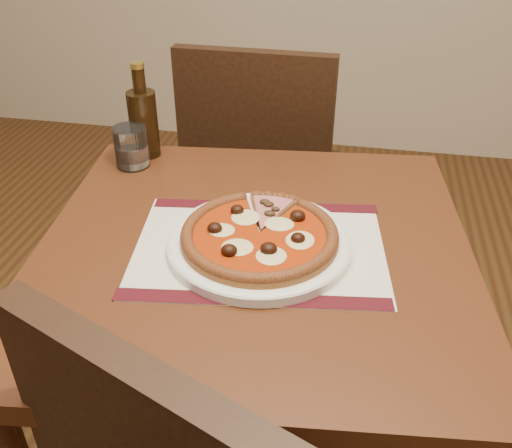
{
  "coord_description": "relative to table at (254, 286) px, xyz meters",
  "views": [
    {
      "loc": [
        0.34,
        0.07,
        1.36
      ],
      "look_at": [
        0.17,
        0.95,
        0.78
      ],
      "focal_mm": 40.0,
      "sensor_mm": 36.0,
      "label": 1
    }
  ],
  "objects": [
    {
      "name": "chair_far",
      "position": [
        -0.12,
        0.71,
        -0.12
      ],
      "size": [
        0.45,
        0.45,
        0.93
      ],
      "rotation": [
        0.0,
        0.0,
        3.12
      ],
      "color": "black",
      "rests_on": "ground"
    },
    {
      "name": "bottle",
      "position": [
        -0.33,
        0.32,
        0.19
      ],
      "size": [
        0.07,
        0.07,
        0.22
      ],
      "color": "#331F0C",
      "rests_on": "table"
    },
    {
      "name": "pizza",
      "position": [
        0.01,
        -0.01,
        0.13
      ],
      "size": [
        0.29,
        0.29,
        0.04
      ],
      "color": "brown",
      "rests_on": "plate"
    },
    {
      "name": "placemat",
      "position": [
        0.01,
        -0.01,
        0.1
      ],
      "size": [
        0.49,
        0.38,
        0.0
      ],
      "primitive_type": "cube",
      "rotation": [
        0.0,
        0.0,
        0.13
      ],
      "color": "beige",
      "rests_on": "table"
    },
    {
      "name": "ham_slice",
      "position": [
        0.02,
        0.07,
        0.13
      ],
      "size": [
        0.1,
        0.14,
        0.02
      ],
      "rotation": [
        0.0,
        0.0,
        1.54
      ],
      "color": "brown",
      "rests_on": "plate"
    },
    {
      "name": "plate",
      "position": [
        0.01,
        -0.01,
        0.11
      ],
      "size": [
        0.34,
        0.34,
        0.02
      ],
      "primitive_type": "cylinder",
      "color": "white",
      "rests_on": "placemat"
    },
    {
      "name": "water_glass",
      "position": [
        -0.34,
        0.26,
        0.15
      ],
      "size": [
        0.09,
        0.09,
        0.09
      ],
      "primitive_type": "cylinder",
      "rotation": [
        0.0,
        0.0,
        -0.15
      ],
      "color": "white",
      "rests_on": "table"
    },
    {
      "name": "table",
      "position": [
        0.0,
        0.0,
        0.0
      ],
      "size": [
        0.88,
        0.88,
        0.75
      ],
      "rotation": [
        0.0,
        0.0,
        0.11
      ],
      "color": "#552514",
      "rests_on": "ground"
    }
  ]
}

